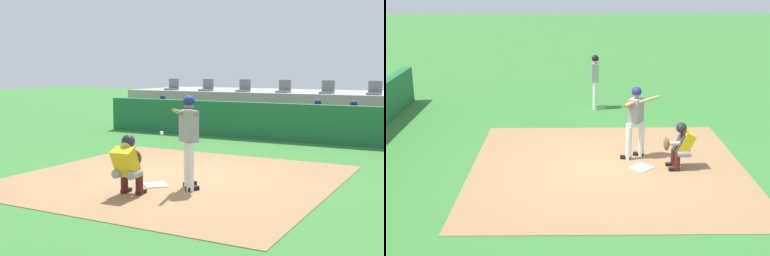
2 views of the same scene
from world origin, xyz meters
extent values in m
plane|color=#387A33|center=(0.00, 0.00, 0.00)|extent=(80.00, 80.00, 0.00)
cube|color=#9E754C|center=(0.00, 0.00, 0.01)|extent=(6.40, 6.40, 0.01)
cube|color=white|center=(0.00, -0.80, 0.02)|extent=(0.62, 0.62, 0.02)
cylinder|color=silver|center=(0.58, -0.54, 0.46)|extent=(0.15, 0.15, 0.92)
cylinder|color=silver|center=(0.82, -0.88, 0.46)|extent=(0.15, 0.15, 0.92)
cube|color=gray|center=(0.70, -0.71, 1.22)|extent=(0.45, 0.41, 0.60)
sphere|color=#996B4C|center=(0.70, -0.71, 1.65)|extent=(0.21, 0.21, 0.21)
sphere|color=navy|center=(0.70, -0.71, 1.68)|extent=(0.24, 0.24, 0.24)
cylinder|color=#996B4C|center=(0.49, -0.54, 1.43)|extent=(0.16, 0.27, 0.17)
cylinder|color=#996B4C|center=(0.67, -0.60, 1.43)|extent=(0.50, 0.43, 0.18)
cylinder|color=tan|center=(0.57, -0.83, 1.48)|extent=(0.29, 0.83, 0.24)
cube|color=black|center=(0.60, -0.48, 0.04)|extent=(0.20, 0.29, 0.09)
cube|color=black|center=(0.84, -0.82, 0.04)|extent=(0.20, 0.29, 0.09)
cylinder|color=gray|center=(-0.17, -1.73, 0.42)|extent=(0.18, 0.33, 0.16)
cylinder|color=#4C1919|center=(-0.18, -1.58, 0.21)|extent=(0.14, 0.14, 0.42)
cube|color=black|center=(-0.18, -1.52, 0.04)|extent=(0.12, 0.25, 0.08)
cylinder|color=gray|center=(0.15, -1.71, 0.42)|extent=(0.18, 0.33, 0.16)
cylinder|color=#4C1919|center=(0.14, -1.56, 0.21)|extent=(0.14, 0.14, 0.42)
cube|color=black|center=(0.14, -1.50, 0.04)|extent=(0.12, 0.25, 0.08)
cube|color=gold|center=(-0.01, -1.77, 0.64)|extent=(0.43, 0.46, 0.57)
cube|color=#2D2D33|center=(-0.01, -1.65, 0.64)|extent=(0.39, 0.27, 0.45)
sphere|color=beige|center=(-0.01, -1.69, 0.98)|extent=(0.21, 0.21, 0.21)
sphere|color=#232328|center=(-0.01, -1.67, 1.00)|extent=(0.25, 0.25, 0.25)
cylinder|color=beige|center=(-0.06, -1.55, 0.64)|extent=(0.13, 0.46, 0.10)
ellipsoid|color=brown|center=(-0.11, -1.33, 0.64)|extent=(0.29, 0.14, 0.30)
sphere|color=white|center=(-0.05, -0.49, 1.02)|extent=(0.07, 0.07, 0.07)
cube|color=#1E6638|center=(0.00, 6.50, 0.60)|extent=(13.00, 0.30, 1.20)
cube|color=olive|center=(0.00, 7.50, 0.23)|extent=(11.80, 0.44, 0.45)
cylinder|color=#939399|center=(-5.12, 7.25, 0.49)|extent=(0.15, 0.40, 0.15)
cylinder|color=#939399|center=(-5.12, 7.05, 0.23)|extent=(0.13, 0.13, 0.45)
cube|color=maroon|center=(-5.12, 7.00, 0.04)|extent=(0.11, 0.24, 0.08)
cylinder|color=#939399|center=(-4.86, 7.25, 0.49)|extent=(0.15, 0.40, 0.15)
cylinder|color=#939399|center=(-4.86, 7.05, 0.23)|extent=(0.13, 0.13, 0.45)
cube|color=maroon|center=(-4.86, 7.00, 0.04)|extent=(0.11, 0.24, 0.08)
cube|color=gold|center=(-4.99, 7.47, 0.76)|extent=(0.36, 0.22, 0.54)
sphere|color=tan|center=(-4.99, 7.47, 1.15)|extent=(0.20, 0.20, 0.20)
sphere|color=navy|center=(-4.99, 7.47, 1.19)|extent=(0.22, 0.22, 0.22)
cylinder|color=tan|center=(-5.19, 7.33, 0.65)|extent=(0.09, 0.41, 0.22)
cylinder|color=tan|center=(-4.79, 7.33, 0.65)|extent=(0.09, 0.41, 0.22)
cylinder|color=#939399|center=(0.86, 7.25, 0.49)|extent=(0.15, 0.40, 0.15)
cylinder|color=#939399|center=(0.86, 7.05, 0.23)|extent=(0.13, 0.13, 0.45)
cube|color=maroon|center=(0.86, 7.00, 0.04)|extent=(0.11, 0.24, 0.08)
cylinder|color=#939399|center=(1.12, 7.25, 0.49)|extent=(0.15, 0.40, 0.15)
cylinder|color=#939399|center=(1.12, 7.05, 0.23)|extent=(0.13, 0.13, 0.45)
cube|color=maroon|center=(1.12, 7.00, 0.04)|extent=(0.11, 0.24, 0.08)
cube|color=gold|center=(0.99, 7.47, 0.76)|extent=(0.36, 0.22, 0.54)
sphere|color=#996B4C|center=(0.99, 7.47, 1.15)|extent=(0.20, 0.20, 0.20)
sphere|color=navy|center=(0.99, 7.47, 1.19)|extent=(0.22, 0.22, 0.22)
cylinder|color=#996B4C|center=(0.79, 7.33, 0.65)|extent=(0.09, 0.41, 0.22)
cylinder|color=#996B4C|center=(1.19, 7.33, 0.65)|extent=(0.09, 0.41, 0.22)
cylinder|color=#939399|center=(2.00, 7.25, 0.49)|extent=(0.15, 0.40, 0.15)
cylinder|color=#939399|center=(2.00, 7.05, 0.23)|extent=(0.13, 0.13, 0.45)
cube|color=maroon|center=(2.00, 7.00, 0.04)|extent=(0.11, 0.24, 0.08)
cylinder|color=#939399|center=(2.26, 7.25, 0.49)|extent=(0.15, 0.40, 0.15)
cylinder|color=#939399|center=(2.26, 7.05, 0.23)|extent=(0.13, 0.13, 0.45)
cube|color=maroon|center=(2.26, 7.00, 0.04)|extent=(0.11, 0.24, 0.08)
cube|color=gold|center=(2.13, 7.47, 0.76)|extent=(0.36, 0.22, 0.54)
sphere|color=brown|center=(2.13, 7.47, 1.15)|extent=(0.20, 0.20, 0.20)
sphere|color=navy|center=(2.13, 7.47, 1.19)|extent=(0.22, 0.22, 0.22)
cylinder|color=brown|center=(1.93, 7.33, 0.65)|extent=(0.09, 0.41, 0.22)
cylinder|color=brown|center=(2.33, 7.33, 0.65)|extent=(0.09, 0.41, 0.22)
cube|color=#9E9E99|center=(0.00, 10.90, 0.70)|extent=(15.00, 4.40, 1.40)
cube|color=slate|center=(-5.69, 9.30, 1.44)|extent=(0.46, 0.46, 0.08)
cube|color=slate|center=(-5.69, 9.50, 1.68)|extent=(0.46, 0.06, 0.40)
cube|color=slate|center=(-4.06, 9.30, 1.44)|extent=(0.46, 0.46, 0.08)
cube|color=slate|center=(-4.06, 9.50, 1.68)|extent=(0.46, 0.06, 0.40)
cube|color=slate|center=(-2.44, 9.30, 1.44)|extent=(0.46, 0.46, 0.08)
cube|color=slate|center=(-2.44, 9.50, 1.68)|extent=(0.46, 0.06, 0.40)
cube|color=slate|center=(-0.81, 9.30, 1.44)|extent=(0.46, 0.46, 0.08)
cube|color=slate|center=(-0.81, 9.50, 1.68)|extent=(0.46, 0.06, 0.40)
cube|color=slate|center=(0.81, 9.30, 1.44)|extent=(0.46, 0.46, 0.08)
cube|color=slate|center=(0.81, 9.50, 1.68)|extent=(0.46, 0.06, 0.40)
cube|color=slate|center=(2.44, 9.30, 1.44)|extent=(0.46, 0.46, 0.08)
cube|color=slate|center=(2.44, 9.50, 1.68)|extent=(0.46, 0.06, 0.40)
camera|label=1|loc=(5.36, -9.09, 2.31)|focal=47.71mm
camera|label=2|loc=(-11.57, 0.84, 4.60)|focal=49.54mm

